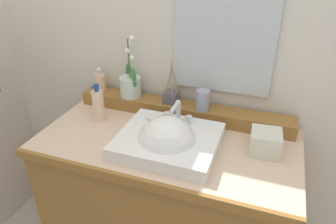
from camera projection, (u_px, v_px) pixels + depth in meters
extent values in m
cube|color=beige|center=(195.00, 23.00, 1.63)|extent=(3.10, 0.20, 2.67)
cube|color=olive|center=(167.00, 209.00, 1.72)|extent=(1.20, 0.60, 0.84)
cube|color=beige|center=(167.00, 142.00, 1.51)|extent=(1.22, 0.62, 0.04)
cube|color=olive|center=(140.00, 183.00, 1.25)|extent=(1.22, 0.02, 0.04)
cube|color=olive|center=(182.00, 110.00, 1.68)|extent=(1.15, 0.12, 0.07)
cube|color=white|center=(168.00, 141.00, 1.43)|extent=(0.45, 0.39, 0.06)
sphere|color=white|center=(167.00, 145.00, 1.42)|extent=(0.27, 0.27, 0.27)
cylinder|color=silver|center=(178.00, 112.00, 1.50)|extent=(0.02, 0.02, 0.10)
cylinder|color=silver|center=(174.00, 108.00, 1.43)|extent=(0.02, 0.11, 0.02)
sphere|color=silver|center=(178.00, 102.00, 1.48)|extent=(0.03, 0.03, 0.03)
cylinder|color=silver|center=(167.00, 116.00, 1.53)|extent=(0.03, 0.03, 0.04)
cylinder|color=silver|center=(189.00, 120.00, 1.50)|extent=(0.03, 0.03, 0.04)
ellipsoid|color=silver|center=(152.00, 117.00, 1.53)|extent=(0.07, 0.04, 0.02)
cylinder|color=silver|center=(130.00, 87.00, 1.73)|extent=(0.12, 0.12, 0.11)
cylinder|color=tan|center=(130.00, 78.00, 1.70)|extent=(0.10, 0.10, 0.01)
cylinder|color=#476B38|center=(129.00, 59.00, 1.65)|extent=(0.01, 0.01, 0.21)
ellipsoid|color=#387033|center=(134.00, 78.00, 1.65)|extent=(0.04, 0.04, 0.10)
ellipsoid|color=#387033|center=(128.00, 71.00, 1.74)|extent=(0.04, 0.04, 0.11)
sphere|color=white|center=(132.00, 58.00, 1.63)|extent=(0.02, 0.02, 0.02)
sphere|color=white|center=(128.00, 51.00, 1.63)|extent=(0.03, 0.03, 0.03)
sphere|color=white|center=(130.00, 44.00, 1.63)|extent=(0.03, 0.03, 0.03)
sphere|color=white|center=(132.00, 38.00, 1.60)|extent=(0.03, 0.03, 0.03)
cylinder|color=beige|center=(100.00, 82.00, 1.80)|extent=(0.06, 0.06, 0.09)
cylinder|color=silver|center=(99.00, 73.00, 1.77)|extent=(0.02, 0.02, 0.02)
cylinder|color=silver|center=(99.00, 70.00, 1.77)|extent=(0.03, 0.03, 0.02)
cylinder|color=silver|center=(97.00, 71.00, 1.75)|extent=(0.01, 0.03, 0.01)
cylinder|color=#9294A7|center=(203.00, 100.00, 1.59)|extent=(0.07, 0.07, 0.11)
cube|color=#504B55|center=(171.00, 97.00, 1.67)|extent=(0.07, 0.07, 0.06)
cylinder|color=#9E7A4C|center=(175.00, 80.00, 1.61)|extent=(0.05, 0.01, 0.17)
cylinder|color=#9E7A4C|center=(175.00, 78.00, 1.64)|extent=(0.03, 0.05, 0.16)
cylinder|color=#9E7A4C|center=(171.00, 76.00, 1.63)|extent=(0.02, 0.03, 0.19)
cylinder|color=#9E7A4C|center=(169.00, 80.00, 1.63)|extent=(0.03, 0.01, 0.15)
cylinder|color=#9E7A4C|center=(168.00, 82.00, 1.62)|extent=(0.03, 0.04, 0.14)
cylinder|color=#9E7A4C|center=(172.00, 79.00, 1.59)|extent=(0.03, 0.05, 0.19)
cylinder|color=beige|center=(98.00, 106.00, 1.62)|extent=(0.06, 0.06, 0.17)
cylinder|color=navy|center=(96.00, 90.00, 1.58)|extent=(0.02, 0.02, 0.02)
cylinder|color=navy|center=(96.00, 86.00, 1.57)|extent=(0.03, 0.03, 0.02)
cylinder|color=navy|center=(94.00, 87.00, 1.55)|extent=(0.01, 0.03, 0.01)
cube|color=beige|center=(265.00, 142.00, 1.38)|extent=(0.14, 0.14, 0.10)
cube|color=silver|center=(225.00, 28.00, 1.47)|extent=(0.49, 0.02, 0.64)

